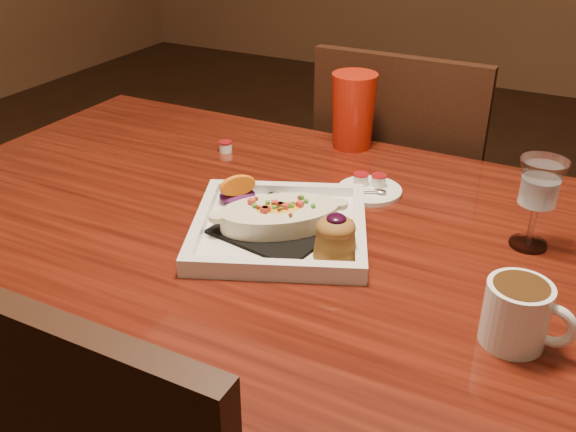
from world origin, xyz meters
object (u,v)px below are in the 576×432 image
at_px(coffee_mug, 519,312).
at_px(red_tumbler, 353,111).
at_px(plate, 285,223).
at_px(table, 294,283).
at_px(saucer, 369,188).
at_px(chair_far, 403,207).
at_px(goblet, 540,188).

xyz_separation_m(coffee_mug, red_tumbler, (-0.43, 0.51, 0.03)).
relative_size(plate, coffee_mug, 3.17).
xyz_separation_m(table, saucer, (0.05, 0.20, 0.11)).
height_order(table, plate, plate).
bearing_deg(saucer, table, -104.12).
distance_m(chair_far, goblet, 0.69).
bearing_deg(red_tumbler, table, -81.04).
bearing_deg(table, saucer, 75.88).
height_order(coffee_mug, goblet, goblet).
relative_size(chair_far, goblet, 6.22).
relative_size(chair_far, saucer, 7.76).
bearing_deg(table, plate, -132.54).
height_order(chair_far, saucer, chair_far).
bearing_deg(saucer, red_tumbler, 120.29).
xyz_separation_m(plate, red_tumbler, (-0.05, 0.41, 0.06)).
height_order(table, goblet, goblet).
bearing_deg(table, coffee_mug, -17.15).
bearing_deg(goblet, table, -157.85).
relative_size(goblet, saucer, 1.25).
xyz_separation_m(table, plate, (-0.01, -0.01, 0.12)).
xyz_separation_m(chair_far, saucer, (0.05, -0.43, 0.25)).
xyz_separation_m(plate, goblet, (0.36, 0.15, 0.08)).
bearing_deg(red_tumbler, coffee_mug, -49.83).
height_order(table, chair_far, chair_far).
relative_size(plate, saucer, 3.06).
height_order(table, saucer, saucer).
xyz_separation_m(table, coffee_mug, (0.37, -0.11, 0.14)).
xyz_separation_m(chair_far, plate, (-0.01, -0.64, 0.27)).
relative_size(goblet, red_tumbler, 0.93).
distance_m(plate, goblet, 0.40).
bearing_deg(coffee_mug, chair_far, 121.11).
bearing_deg(plate, red_tumbler, 74.04).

